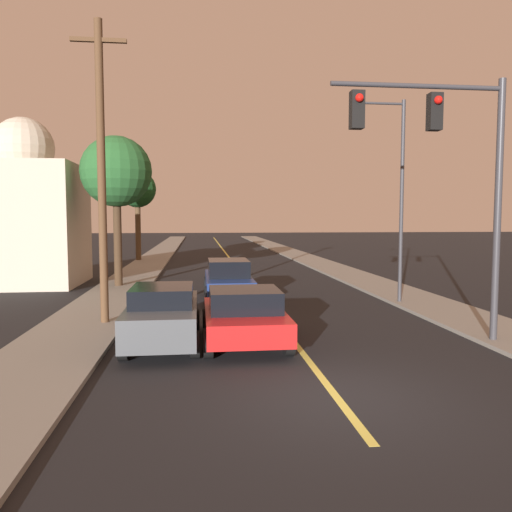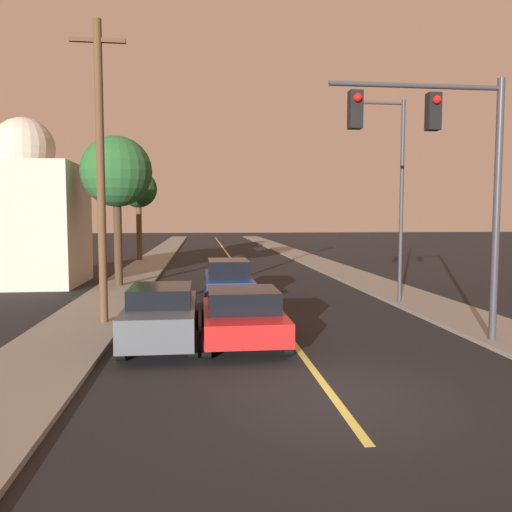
{
  "view_description": "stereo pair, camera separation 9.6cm",
  "coord_description": "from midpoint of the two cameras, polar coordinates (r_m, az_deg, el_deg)",
  "views": [
    {
      "loc": [
        -2.45,
        -8.6,
        3.25
      ],
      "look_at": [
        0.0,
        12.73,
        1.6
      ],
      "focal_mm": 35.0,
      "sensor_mm": 36.0,
      "label": 1
    },
    {
      "loc": [
        -2.36,
        -8.61,
        3.25
      ],
      "look_at": [
        0.0,
        12.73,
        1.6
      ],
      "focal_mm": 35.0,
      "sensor_mm": 36.0,
      "label": 2
    }
  ],
  "objects": [
    {
      "name": "car_outer_lane_front",
      "position": [
        13.0,
        -10.52,
        -6.57
      ],
      "size": [
        1.84,
        4.29,
        1.54
      ],
      "color": "#474C51",
      "rests_on": "ground"
    },
    {
      "name": "sidewalk_right",
      "position": [
        45.49,
        4.27,
        0.36
      ],
      "size": [
        2.5,
        80.0,
        0.12
      ],
      "color": "gray",
      "rests_on": "ground"
    },
    {
      "name": "streetlamp_right",
      "position": [
        19.21,
        15.16,
        9.11
      ],
      "size": [
        2.08,
        0.36,
        7.43
      ],
      "color": "#333338",
      "rests_on": "ground"
    },
    {
      "name": "car_near_lane_second",
      "position": [
        19.74,
        -3.08,
        -2.66
      ],
      "size": [
        1.88,
        4.91,
        1.61
      ],
      "color": "navy",
      "rests_on": "ground"
    },
    {
      "name": "utility_pole_left",
      "position": [
        15.58,
        -17.17,
        9.58
      ],
      "size": [
        1.6,
        0.24,
        8.85
      ],
      "color": "#513823",
      "rests_on": "ground"
    },
    {
      "name": "traffic_signal_mast",
      "position": [
        13.46,
        21.16,
        10.69
      ],
      "size": [
        4.46,
        0.42,
        6.58
      ],
      "color": "#333338",
      "rests_on": "ground"
    },
    {
      "name": "tree_left_near",
      "position": [
        23.92,
        -15.53,
        9.16
      ],
      "size": [
        3.22,
        3.22,
        6.85
      ],
      "color": "#3D2B1C",
      "rests_on": "ground"
    },
    {
      "name": "ground_plane",
      "position": [
        9.51,
        9.1,
        -15.65
      ],
      "size": [
        200.0,
        200.0,
        0.0
      ],
      "primitive_type": "plane",
      "color": "black"
    },
    {
      "name": "tree_left_far",
      "position": [
        38.12,
        -13.22,
        7.31
      ],
      "size": [
        2.73,
        2.73,
        6.61
      ],
      "color": "#4C3823",
      "rests_on": "ground"
    },
    {
      "name": "domed_building_left",
      "position": [
        26.48,
        -24.66,
        4.3
      ],
      "size": [
        5.06,
        5.06,
        8.0
      ],
      "color": "#BCB29E",
      "rests_on": "ground"
    },
    {
      "name": "sidewalk_left",
      "position": [
        44.86,
        -10.8,
        0.24
      ],
      "size": [
        2.5,
        80.0,
        0.12
      ],
      "color": "gray",
      "rests_on": "ground"
    },
    {
      "name": "car_near_lane_front",
      "position": [
        12.88,
        -1.32,
        -6.79
      ],
      "size": [
        2.11,
        4.0,
        1.45
      ],
      "color": "red",
      "rests_on": "ground"
    },
    {
      "name": "road_surface",
      "position": [
        44.79,
        -3.21,
        0.23
      ],
      "size": [
        9.37,
        80.0,
        0.01
      ],
      "color": "black",
      "rests_on": "ground"
    }
  ]
}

